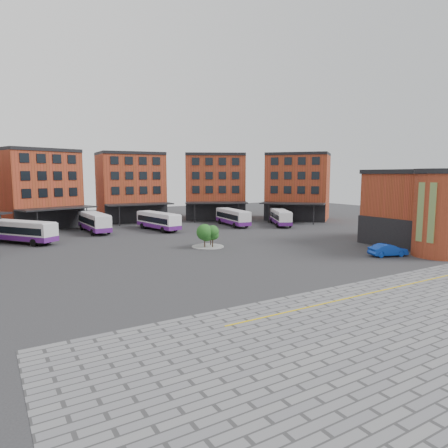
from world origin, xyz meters
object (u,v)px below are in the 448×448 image
bus_e (233,217)px  blue_car (388,250)px  bus_b (22,231)px  bus_c (94,222)px  bus_d (158,221)px  bus_f (280,217)px  tree_island (208,234)px

bus_e → blue_car: bus_e is taller
bus_b → bus_e: 36.91m
bus_b → blue_car: 50.13m
blue_car → bus_c: bearing=51.4°
bus_d → bus_f: 23.84m
bus_d → blue_car: bus_d is taller
bus_e → blue_car: (0.54, -34.55, -0.94)m
bus_c → blue_car: bearing=-58.1°
tree_island → bus_b: size_ratio=0.40×
bus_e → blue_car: 34.57m
bus_e → bus_d: bearing=-178.0°
tree_island → bus_e: 23.77m
bus_d → blue_car: bearing=-75.8°
blue_car → bus_e: bearing=19.1°
tree_island → blue_car: 22.90m
bus_d → bus_e: bearing=-14.9°
tree_island → bus_c: size_ratio=0.37×
tree_island → bus_b: bearing=141.8°
bus_b → bus_d: size_ratio=0.95×
tree_island → bus_b: (-21.51, 16.91, -0.07)m
bus_c → bus_d: bearing=-18.9°
bus_b → bus_d: bus_b is taller
tree_island → bus_e: tree_island is taller
tree_island → bus_e: (15.38, 18.13, -0.13)m
blue_car → bus_f: bearing=3.8°
bus_f → tree_island: bearing=-121.5°
tree_island → bus_c: 25.02m
bus_f → blue_car: (-7.74, -30.15, -0.88)m
tree_island → bus_f: size_ratio=0.41×
bus_f → bus_d: bearing=-166.1°
bus_f → blue_car: size_ratio=2.30×
bus_d → bus_e: size_ratio=1.01×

